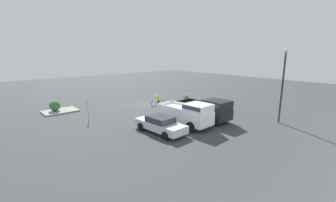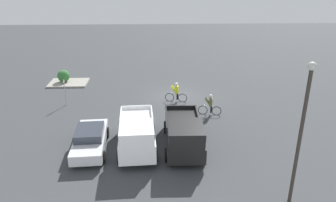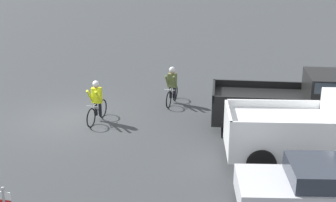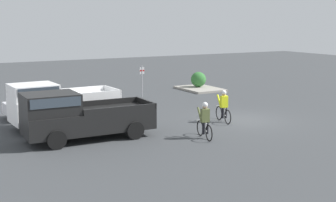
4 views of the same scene
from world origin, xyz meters
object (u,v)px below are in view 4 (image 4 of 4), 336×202
at_px(fire_lane_sign, 142,78).
at_px(cyclist_1, 205,120).
at_px(pickup_truck_0, 77,115).
at_px(cyclist_0, 224,106).
at_px(shrub, 198,79).
at_px(sedan_0, 50,104).
at_px(pickup_truck_1, 58,104).

bearing_deg(fire_lane_sign, cyclist_1, 168.03).
bearing_deg(pickup_truck_0, cyclist_0, -90.37).
height_order(fire_lane_sign, shrub, fire_lane_sign).
distance_m(sedan_0, cyclist_1, 9.26).
height_order(pickup_truck_1, shrub, pickup_truck_1).
distance_m(pickup_truck_0, cyclist_0, 7.74).
height_order(cyclist_0, shrub, cyclist_0).
height_order(pickup_truck_1, fire_lane_sign, pickup_truck_1).
relative_size(pickup_truck_0, shrub, 4.94).
bearing_deg(pickup_truck_0, fire_lane_sign, -40.10).
distance_m(pickup_truck_0, cyclist_1, 5.57).
xyz_separation_m(sedan_0, cyclist_0, (-5.64, -7.42, 0.13)).
relative_size(pickup_truck_0, sedan_0, 1.18).
relative_size(pickup_truck_1, shrub, 4.58).
distance_m(pickup_truck_0, shrub, 16.50).
bearing_deg(pickup_truck_1, shrub, -59.67).
xyz_separation_m(sedan_0, fire_lane_sign, (3.19, -7.08, 0.61)).
xyz_separation_m(cyclist_1, fire_lane_sign, (11.17, -2.37, 0.48)).
bearing_deg(pickup_truck_1, fire_lane_sign, -51.03).
bearing_deg(fire_lane_sign, shrub, -74.34).
relative_size(pickup_truck_0, cyclist_1, 3.28).
height_order(sedan_0, shrub, sedan_0).
relative_size(pickup_truck_1, cyclist_0, 2.92).
bearing_deg(cyclist_0, shrub, -26.35).
distance_m(pickup_truck_1, shrub, 14.95).
bearing_deg(shrub, pickup_truck_0, 128.73).
xyz_separation_m(cyclist_0, cyclist_1, (-2.33, 2.70, 0.00)).
bearing_deg(pickup_truck_1, cyclist_1, -135.51).
height_order(pickup_truck_0, pickup_truck_1, pickup_truck_1).
xyz_separation_m(pickup_truck_0, cyclist_1, (-2.38, -5.03, -0.29)).
bearing_deg(cyclist_0, sedan_0, 52.74).
bearing_deg(cyclist_1, pickup_truck_1, 44.49).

